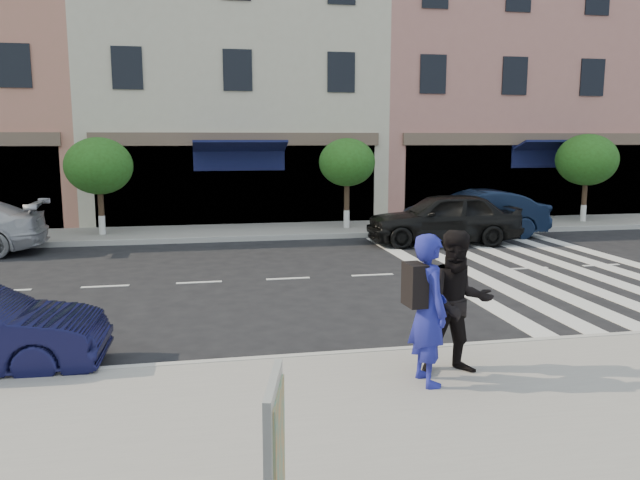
{
  "coord_description": "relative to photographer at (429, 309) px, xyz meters",
  "views": [
    {
      "loc": [
        -1.95,
        -9.8,
        3.17
      ],
      "look_at": [
        0.13,
        0.84,
        1.4
      ],
      "focal_mm": 35.0,
      "sensor_mm": 36.0,
      "label": 1
    }
  ],
  "objects": [
    {
      "name": "car_far_right",
      "position": [
        6.04,
        11.74,
        -0.34
      ],
      "size": [
        4.68,
        1.87,
        1.51
      ],
      "primitive_type": "imported",
      "rotation": [
        0.0,
        0.0,
        -1.63
      ],
      "color": "black",
      "rests_on": "ground"
    },
    {
      "name": "walker",
      "position": [
        0.49,
        0.25,
        -0.01
      ],
      "size": [
        0.96,
        0.78,
        1.87
      ],
      "primitive_type": "imported",
      "rotation": [
        0.0,
        0.0,
        -0.08
      ],
      "color": "black",
      "rests_on": "sidewalk_near"
    },
    {
      "name": "photographer",
      "position": [
        0.0,
        0.0,
        0.0
      ],
      "size": [
        0.51,
        0.72,
        1.89
      ],
      "primitive_type": "imported",
      "rotation": [
        0.0,
        0.0,
        1.65
      ],
      "color": "navy",
      "rests_on": "sidewalk_near"
    },
    {
      "name": "building_east_mid",
      "position": [
        10.72,
        19.78,
        5.41
      ],
      "size": [
        13.0,
        9.0,
        13.0
      ],
      "primitive_type": "cube",
      "color": "tan",
      "rests_on": "ground"
    },
    {
      "name": "car_far_mid",
      "position": [
        4.53,
        10.69,
        -0.31
      ],
      "size": [
        4.75,
        2.18,
        1.58
      ],
      "primitive_type": "imported",
      "rotation": [
        0.0,
        0.0,
        -1.64
      ],
      "color": "black",
      "rests_on": "ground"
    },
    {
      "name": "street_tree_c",
      "position": [
        2.22,
        13.58,
        1.26
      ],
      "size": [
        1.9,
        1.9,
        3.04
      ],
      "color": "#473323",
      "rests_on": "sidewalk_far"
    },
    {
      "name": "poster_board",
      "position": [
        -2.23,
        -2.72,
        -0.32
      ],
      "size": [
        0.36,
        0.83,
        1.29
      ],
      "rotation": [
        0.0,
        0.0,
        -0.22
      ],
      "color": "beige",
      "rests_on": "sidewalk_near"
    },
    {
      "name": "building_centre",
      "position": [
        -1.28,
        19.78,
        4.41
      ],
      "size": [
        11.0,
        9.0,
        11.0
      ],
      "primitive_type": "cube",
      "color": "beige",
      "rests_on": "ground"
    },
    {
      "name": "ground",
      "position": [
        -0.78,
        2.78,
        -1.09
      ],
      "size": [
        120.0,
        120.0,
        0.0
      ],
      "primitive_type": "plane",
      "color": "black",
      "rests_on": "ground"
    },
    {
      "name": "sidewalk_near",
      "position": [
        -0.78,
        -0.97,
        -1.02
      ],
      "size": [
        60.0,
        4.5,
        0.15
      ],
      "primitive_type": "cube",
      "color": "gray",
      "rests_on": "ground"
    },
    {
      "name": "street_tree_wb",
      "position": [
        -5.78,
        13.58,
        1.21
      ],
      "size": [
        2.1,
        2.1,
        3.06
      ],
      "color": "#473323",
      "rests_on": "sidewalk_far"
    },
    {
      "name": "street_tree_ea",
      "position": [
        11.22,
        13.58,
        1.3
      ],
      "size": [
        2.2,
        2.2,
        3.19
      ],
      "color": "#473323",
      "rests_on": "sidewalk_far"
    },
    {
      "name": "sidewalk_far",
      "position": [
        -0.78,
        13.78,
        -1.02
      ],
      "size": [
        60.0,
        3.0,
        0.15
      ],
      "primitive_type": "cube",
      "color": "gray",
      "rests_on": "ground"
    }
  ]
}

